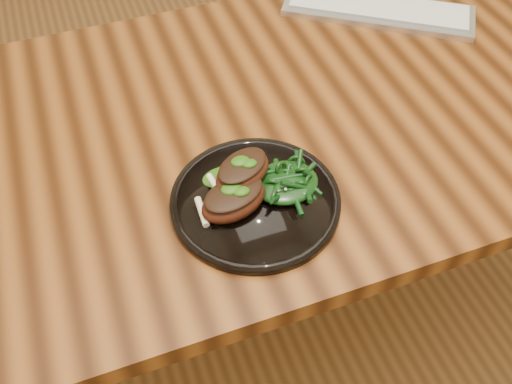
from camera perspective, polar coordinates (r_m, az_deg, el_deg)
desk at (r=1.15m, az=3.21°, el=5.35°), size 1.60×0.80×0.75m
plate at (r=0.92m, az=-0.06°, el=-0.86°), size 0.28×0.28×0.02m
lamb_chop_front at (r=0.89m, az=-2.28°, el=-0.69°), size 0.13×0.10×0.05m
lamb_chop_back at (r=0.90m, az=-1.41°, el=2.13°), size 0.12×0.11×0.05m
herb_smear at (r=0.95m, az=-3.25°, el=1.53°), size 0.07×0.05×0.00m
greens_heap at (r=0.92m, az=3.00°, el=1.26°), size 0.11×0.10×0.04m
keyboard at (r=1.38m, az=12.13°, el=17.39°), size 0.42×0.35×0.02m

